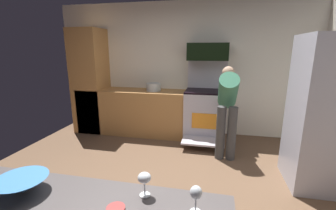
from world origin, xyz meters
name	(u,v)px	position (x,y,z in m)	size (l,w,h in m)	color
ground_plane	(154,197)	(0.00, 0.00, -0.01)	(5.20, 4.80, 0.02)	brown
wall_back	(184,69)	(0.00, 2.34, 1.30)	(5.20, 0.12, 2.60)	white
lower_cabinet_run	(137,112)	(-0.90, 1.98, 0.45)	(2.40, 0.60, 0.90)	#B47C43
cabinet_column	(91,81)	(-1.90, 1.98, 1.05)	(0.60, 0.60, 2.10)	#B47C43
oven_range	(205,113)	(0.48, 1.96, 0.51)	(0.76, 1.03, 1.50)	silver
microwave	(208,52)	(0.48, 2.06, 1.65)	(0.74, 0.38, 0.31)	black
refrigerator	(332,114)	(2.03, 0.70, 0.94)	(0.84, 0.75, 1.87)	#AEB1C1
person_cook	(227,104)	(0.84, 1.32, 0.86)	(0.31, 0.68, 1.42)	#404040
mixing_bowl_prep	(22,185)	(-0.40, -1.32, 0.95)	(0.29, 0.29, 0.09)	teal
wine_glass_near	(196,194)	(0.58, -1.28, 1.01)	(0.06, 0.06, 0.15)	silver
wine_glass_mid	(144,179)	(0.29, -1.20, 1.00)	(0.07, 0.07, 0.14)	silver
stock_pot	(154,87)	(-0.54, 1.98, 0.98)	(0.29, 0.29, 0.15)	#B4BABD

